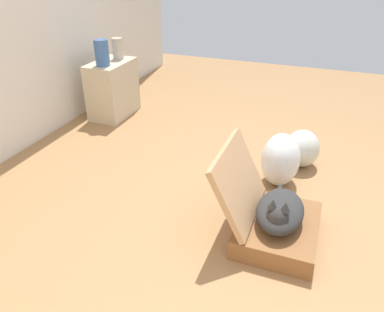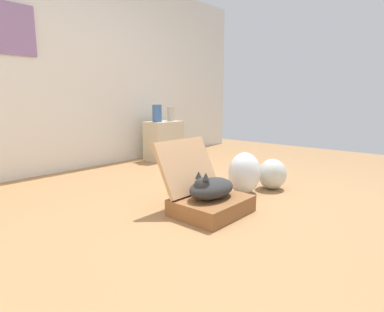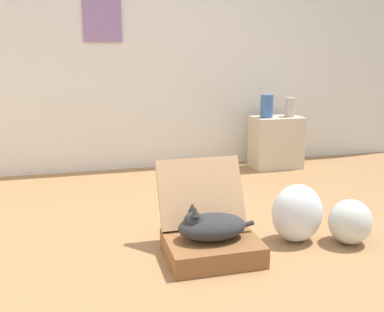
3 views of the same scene
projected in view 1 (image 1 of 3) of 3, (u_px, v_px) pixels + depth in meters
ground_plane at (260, 217)px, 2.52m from camera, size 7.68×7.68×0.00m
suitcase_base at (277, 229)px, 2.32m from camera, size 0.58×0.48×0.13m
suitcase_lid at (239, 182)px, 2.26m from camera, size 0.58×0.25×0.44m
cat at (280, 211)px, 2.23m from camera, size 0.52×0.28×0.23m
plastic_bag_white at (280, 160)px, 2.80m from camera, size 0.36×0.29×0.41m
plastic_bag_clear at (302, 148)px, 3.06m from camera, size 0.30×0.28×0.31m
side_table at (113, 89)px, 3.94m from camera, size 0.55×0.34×0.58m
vase_tall at (102, 53)px, 3.62m from camera, size 0.14×0.14×0.25m
vase_short at (118, 49)px, 3.85m from camera, size 0.11×0.11×0.21m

